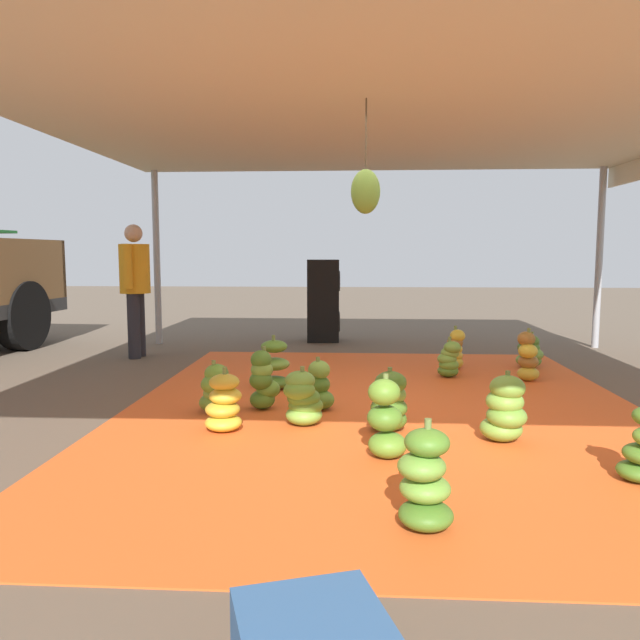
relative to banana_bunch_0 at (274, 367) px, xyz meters
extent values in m
plane|color=brown|center=(-0.75, 1.91, -0.24)|extent=(40.00, 40.00, 0.00)
cube|color=#E05B23|center=(-0.75, -1.09, -0.23)|extent=(6.06, 4.62, 0.01)
cylinder|color=#9EA0A5|center=(3.05, -4.39, 1.08)|extent=(0.10, 0.10, 2.64)
cylinder|color=#9EA0A5|center=(3.05, 2.21, 1.08)|extent=(0.10, 0.10, 2.64)
cube|color=beige|center=(-0.75, -1.09, 2.43)|extent=(8.00, 7.00, 0.06)
cylinder|color=#4C422D|center=(-1.07, -0.91, 2.13)|extent=(0.01, 0.01, 0.54)
ellipsoid|color=#6B9E38|center=(-1.07, -0.91, 1.66)|extent=(0.24, 0.24, 0.36)
ellipsoid|color=#477523|center=(-0.03, 0.00, -0.16)|extent=(0.46, 0.46, 0.13)
ellipsoid|color=#6B9E38|center=(0.02, 0.00, 0.02)|extent=(0.34, 0.34, 0.13)
ellipsoid|color=#518428|center=(0.02, 0.00, 0.21)|extent=(0.36, 0.36, 0.13)
cylinder|color=olive|center=(0.00, 0.01, 0.27)|extent=(0.04, 0.04, 0.12)
ellipsoid|color=gold|center=(-1.53, 0.20, -0.16)|extent=(0.34, 0.34, 0.13)
ellipsoid|color=gold|center=(-1.53, 0.20, -0.06)|extent=(0.36, 0.36, 0.13)
ellipsoid|color=gold|center=(-1.52, 0.18, 0.05)|extent=(0.32, 0.32, 0.13)
ellipsoid|color=gold|center=(-1.51, 0.19, 0.16)|extent=(0.26, 0.26, 0.13)
cylinder|color=olive|center=(-1.51, 0.18, 0.22)|extent=(0.04, 0.04, 0.12)
ellipsoid|color=#477523|center=(-1.44, -1.09, -0.14)|extent=(0.43, 0.43, 0.18)
ellipsoid|color=#477523|center=(-1.47, -1.10, -0.04)|extent=(0.30, 0.30, 0.18)
ellipsoid|color=#75A83D|center=(-1.43, -1.10, 0.06)|extent=(0.38, 0.38, 0.18)
ellipsoid|color=#477523|center=(-1.45, -1.11, 0.16)|extent=(0.35, 0.35, 0.18)
cylinder|color=olive|center=(-1.44, -1.10, 0.22)|extent=(0.04, 0.04, 0.12)
ellipsoid|color=#60932D|center=(1.34, -2.95, -0.14)|extent=(0.43, 0.43, 0.17)
ellipsoid|color=#6B9E38|center=(1.32, -2.97, -0.06)|extent=(0.34, 0.34, 0.17)
ellipsoid|color=#477523|center=(1.36, -2.95, 0.01)|extent=(0.37, 0.37, 0.17)
ellipsoid|color=#477523|center=(1.36, -2.95, 0.09)|extent=(0.34, 0.34, 0.17)
cylinder|color=olive|center=(1.34, -2.98, 0.15)|extent=(0.04, 0.04, 0.12)
ellipsoid|color=#477523|center=(-3.16, -1.20, -0.16)|extent=(0.30, 0.30, 0.14)
ellipsoid|color=#6B9E38|center=(-3.12, -1.19, -0.03)|extent=(0.37, 0.37, 0.14)
ellipsoid|color=#6B9E38|center=(-3.14, -1.17, 0.09)|extent=(0.31, 0.31, 0.14)
ellipsoid|color=#518428|center=(-3.14, -1.20, 0.21)|extent=(0.25, 0.25, 0.14)
cylinder|color=olive|center=(-3.13, -1.20, 0.27)|extent=(0.04, 0.04, 0.12)
ellipsoid|color=#518428|center=(-0.84, 0.00, -0.14)|extent=(0.32, 0.32, 0.17)
ellipsoid|color=#60932D|center=(-0.83, -0.05, -0.05)|extent=(0.30, 0.30, 0.17)
ellipsoid|color=#477523|center=(-0.88, 0.00, 0.04)|extent=(0.25, 0.25, 0.17)
ellipsoid|color=#75A83D|center=(-0.86, -0.01, 0.13)|extent=(0.20, 0.20, 0.17)
ellipsoid|color=#477523|center=(-0.87, 0.00, 0.22)|extent=(0.24, 0.24, 0.17)
cylinder|color=olive|center=(-0.85, -0.03, 0.28)|extent=(0.04, 0.04, 0.12)
ellipsoid|color=#518428|center=(-0.83, -0.53, -0.14)|extent=(0.33, 0.33, 0.17)
ellipsoid|color=#477523|center=(-0.80, -0.50, -0.01)|extent=(0.29, 0.29, 0.17)
ellipsoid|color=#75A83D|center=(-0.81, -0.51, 0.13)|extent=(0.21, 0.21, 0.17)
cylinder|color=olive|center=(-0.82, -0.50, 0.19)|extent=(0.04, 0.04, 0.12)
ellipsoid|color=gold|center=(1.18, -2.02, -0.15)|extent=(0.26, 0.26, 0.15)
ellipsoid|color=gold|center=(1.20, -2.02, -0.07)|extent=(0.30, 0.30, 0.15)
ellipsoid|color=gold|center=(1.20, -2.02, 0.01)|extent=(0.27, 0.27, 0.15)
ellipsoid|color=#996628|center=(1.19, -2.03, 0.09)|extent=(0.22, 0.22, 0.15)
ellipsoid|color=gold|center=(1.18, -2.05, 0.18)|extent=(0.23, 0.23, 0.15)
cylinder|color=olive|center=(1.19, -2.03, 0.24)|extent=(0.04, 0.04, 0.12)
ellipsoid|color=#60932D|center=(-2.09, -1.06, -0.14)|extent=(0.28, 0.28, 0.18)
ellipsoid|color=#518428|center=(-2.09, -1.04, 0.05)|extent=(0.34, 0.34, 0.18)
ellipsoid|color=#60932D|center=(-2.13, -1.03, 0.24)|extent=(0.22, 0.22, 0.18)
cylinder|color=olive|center=(-2.11, -1.04, 0.30)|extent=(0.04, 0.04, 0.12)
ellipsoid|color=#518428|center=(0.69, -1.88, -0.15)|extent=(0.32, 0.32, 0.14)
ellipsoid|color=#60932D|center=(0.67, -1.88, -0.09)|extent=(0.27, 0.27, 0.14)
ellipsoid|color=#6B9E38|center=(0.68, -1.86, -0.02)|extent=(0.29, 0.29, 0.14)
ellipsoid|color=#75A83D|center=(0.69, -1.89, 0.05)|extent=(0.25, 0.25, 0.14)
ellipsoid|color=#6B9E38|center=(0.65, -1.91, 0.11)|extent=(0.25, 0.25, 0.14)
cylinder|color=olive|center=(0.67, -1.88, 0.17)|extent=(0.04, 0.04, 0.12)
ellipsoid|color=#75A83D|center=(-1.66, -1.92, -0.14)|extent=(0.37, 0.37, 0.18)
ellipsoid|color=#6B9E38|center=(-1.70, -1.94, -0.03)|extent=(0.40, 0.40, 0.18)
ellipsoid|color=#75A83D|center=(-1.69, -1.93, 0.08)|extent=(0.33, 0.33, 0.18)
ellipsoid|color=#6B9E38|center=(-1.71, -1.94, 0.19)|extent=(0.35, 0.35, 0.18)
cylinder|color=olive|center=(-1.68, -1.95, 0.25)|extent=(0.04, 0.04, 0.12)
ellipsoid|color=gold|center=(0.53, -2.72, -0.15)|extent=(0.32, 0.32, 0.16)
ellipsoid|color=#996628|center=(0.55, -2.72, -0.02)|extent=(0.31, 0.31, 0.16)
ellipsoid|color=gold|center=(0.49, -2.70, 0.11)|extent=(0.25, 0.25, 0.16)
ellipsoid|color=#996628|center=(0.54, -2.69, 0.24)|extent=(0.25, 0.25, 0.16)
cylinder|color=olive|center=(0.52, -2.71, 0.30)|extent=(0.04, 0.04, 0.12)
ellipsoid|color=#477523|center=(-2.43, -2.57, -0.16)|extent=(0.34, 0.34, 0.12)
ellipsoid|color=#75A83D|center=(-1.32, -0.42, -0.15)|extent=(0.41, 0.41, 0.16)
ellipsoid|color=#60932D|center=(-1.30, -0.43, -0.08)|extent=(0.38, 0.38, 0.16)
ellipsoid|color=#518428|center=(-1.31, -0.42, -0.01)|extent=(0.36, 0.36, 0.16)
ellipsoid|color=#60932D|center=(-1.35, -0.38, 0.06)|extent=(0.33, 0.33, 0.16)
ellipsoid|color=#6B9E38|center=(-1.31, -0.39, 0.13)|extent=(0.31, 0.31, 0.16)
cylinder|color=olive|center=(-1.32, -0.41, 0.19)|extent=(0.04, 0.04, 0.12)
ellipsoid|color=#60932D|center=(-0.97, 0.40, -0.14)|extent=(0.30, 0.30, 0.17)
ellipsoid|color=#6B9E38|center=(-0.98, 0.37, -0.06)|extent=(0.34, 0.34, 0.17)
ellipsoid|color=#60932D|center=(-1.01, 0.39, 0.03)|extent=(0.26, 0.26, 0.17)
ellipsoid|color=#60932D|center=(-0.97, 0.38, 0.11)|extent=(0.29, 0.29, 0.17)
cylinder|color=olive|center=(-0.98, 0.40, 0.17)|extent=(0.04, 0.04, 0.12)
cylinder|color=black|center=(2.33, 3.96, 0.26)|extent=(1.01, 0.34, 1.00)
cylinder|color=#26262D|center=(1.72, 2.11, 0.20)|extent=(0.16, 0.16, 0.87)
cylinder|color=#26262D|center=(1.91, 2.11, 0.20)|extent=(0.16, 0.16, 0.87)
cylinder|color=orange|center=(1.81, 2.11, 0.96)|extent=(0.40, 0.40, 0.65)
cylinder|color=orange|center=(1.55, 2.11, 0.99)|extent=(0.13, 0.13, 0.58)
cylinder|color=orange|center=(2.08, 2.11, 0.99)|extent=(0.13, 0.13, 0.58)
sphere|color=tan|center=(1.81, 2.11, 1.42)|extent=(0.23, 0.23, 0.23)
cube|color=black|center=(3.50, -0.31, 0.08)|extent=(0.54, 0.53, 0.62)
cylinder|color=#383838|center=(3.50, -0.57, 0.08)|extent=(0.33, 0.04, 0.32)
cube|color=black|center=(3.50, -0.31, 0.72)|extent=(0.54, 0.53, 0.67)
cylinder|color=#383838|center=(3.50, -0.57, 0.72)|extent=(0.33, 0.04, 0.32)
camera|label=1|loc=(-6.14, -0.84, 1.16)|focal=34.20mm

